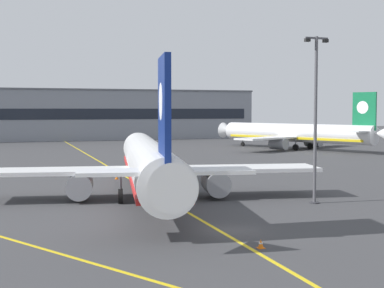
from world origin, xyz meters
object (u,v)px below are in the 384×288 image
object	(u,v)px
safety_cone_by_nose_gear	(117,177)
safety_cone_by_tail	(261,244)
airliner_background	(296,133)
apron_lamp_post	(315,117)
airliner_foreground	(149,163)

from	to	relation	value
safety_cone_by_nose_gear	safety_cone_by_tail	size ratio (longest dim) A/B	1.00
airliner_background	apron_lamp_post	world-z (taller)	apron_lamp_post
apron_lamp_post	safety_cone_by_tail	xyz separation A→B (m)	(-11.65, -13.06, -7.34)
airliner_foreground	safety_cone_by_tail	distance (m)	20.18
airliner_foreground	safety_cone_by_nose_gear	xyz separation A→B (m)	(0.30, 15.87, -3.11)
airliner_foreground	airliner_background	xyz separation A→B (m)	(45.47, 53.09, -0.05)
airliner_foreground	safety_cone_by_nose_gear	size ratio (longest dim) A/B	74.99
airliner_foreground	safety_cone_by_tail	bearing A→B (deg)	-85.39
safety_cone_by_nose_gear	safety_cone_by_tail	distance (m)	35.77
airliner_background	safety_cone_by_tail	bearing A→B (deg)	-121.02
apron_lamp_post	safety_cone_by_nose_gear	xyz separation A→B (m)	(-12.96, 22.69, -7.34)
airliner_foreground	apron_lamp_post	world-z (taller)	apron_lamp_post
safety_cone_by_nose_gear	safety_cone_by_tail	xyz separation A→B (m)	(1.31, -35.74, 0.00)
apron_lamp_post	safety_cone_by_tail	world-z (taller)	apron_lamp_post
airliner_foreground	safety_cone_by_tail	xyz separation A→B (m)	(1.60, -19.87, -3.11)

